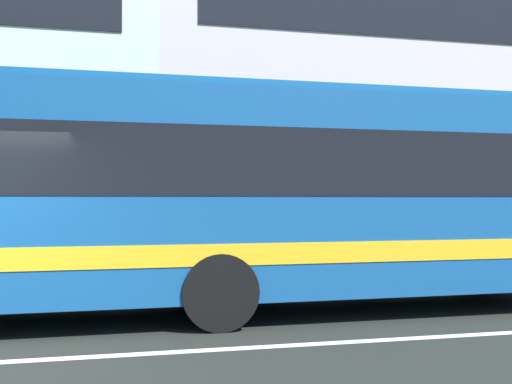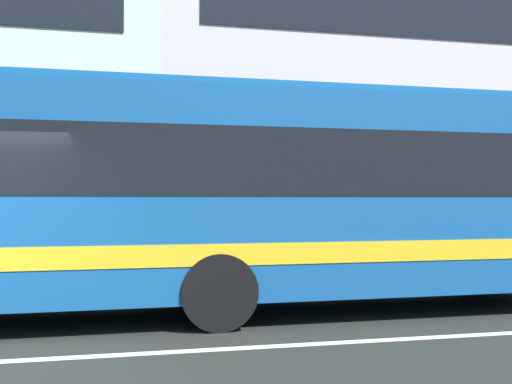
# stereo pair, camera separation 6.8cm
# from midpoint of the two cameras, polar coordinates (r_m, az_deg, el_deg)

# --- Properties ---
(hedge_row_far) EXTENTS (16.30, 1.10, 0.86)m
(hedge_row_far) POSITION_cam_midpoint_polar(r_m,az_deg,el_deg) (12.52, -12.89, -6.46)
(hedge_row_far) COLOR #3B6632
(hedge_row_far) RESTS_ON ground_plane
(apartment_block_right) EXTENTS (25.63, 8.79, 13.19)m
(apartment_block_right) POSITION_cam_midpoint_polar(r_m,az_deg,el_deg) (25.30, 20.92, 10.52)
(apartment_block_right) COLOR silver
(apartment_block_right) RESTS_ON ground_plane
(transit_bus) EXTENTS (11.52, 2.73, 3.30)m
(transit_bus) POSITION_cam_midpoint_polar(r_m,az_deg,el_deg) (9.26, -0.63, 0.09)
(transit_bus) COLOR #154E8D
(transit_bus) RESTS_ON ground_plane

